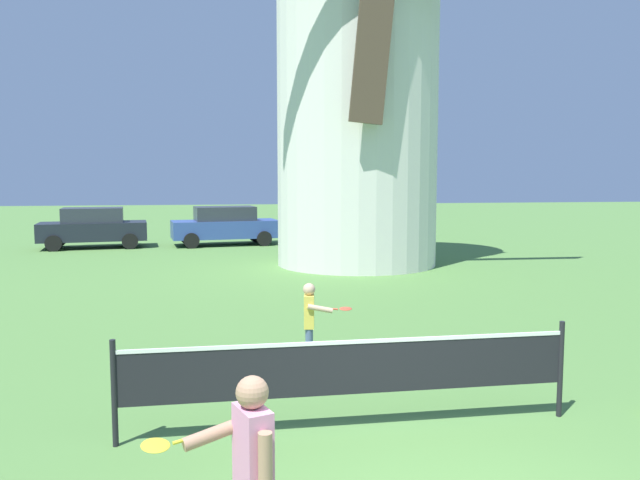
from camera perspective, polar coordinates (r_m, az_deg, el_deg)
name	(u,v)px	position (r m, az deg, el deg)	size (l,w,h in m)	color
windmill	(357,60)	(19.74, 3.45, 16.15)	(9.25, 5.68, 13.34)	silver
tennis_net	(351,368)	(6.74, 2.84, -11.70)	(4.91, 0.06, 1.10)	black
player_near	(250,469)	(4.33, -6.46, -20.20)	(0.87, 0.46, 1.43)	#9E937F
player_far	(311,318)	(9.07, -0.84, -7.20)	(0.69, 0.58, 1.19)	slate
parked_car_black	(93,227)	(25.60, -20.12, 1.12)	(4.16, 2.29, 1.56)	#1E232D
parked_car_blue	(225,225)	(25.36, -8.73, 1.36)	(4.40, 2.34, 1.56)	#334C99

